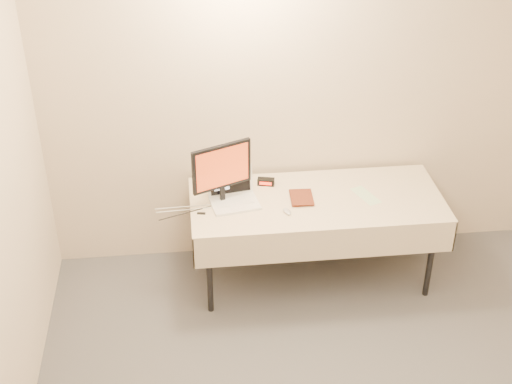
{
  "coord_description": "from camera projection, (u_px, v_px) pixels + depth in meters",
  "views": [
    {
      "loc": [
        -0.93,
        -2.3,
        3.55
      ],
      "look_at": [
        -0.46,
        1.99,
        0.86
      ],
      "focal_mm": 50.0,
      "sensor_mm": 36.0,
      "label": 1
    }
  ],
  "objects": [
    {
      "name": "clicker",
      "position": [
        287.0,
        211.0,
        5.07
      ],
      "size": [
        0.07,
        0.1,
        0.02
      ],
      "primitive_type": "ellipsoid",
      "rotation": [
        0.0,
        0.0,
        0.34
      ],
      "color": "#B4B4B6",
      "rests_on": "table"
    },
    {
      "name": "table",
      "position": [
        316.0,
        206.0,
        5.27
      ],
      "size": [
        1.86,
        0.81,
        0.74
      ],
      "color": "black",
      "rests_on": "ground"
    },
    {
      "name": "alarm_clock",
      "position": [
        266.0,
        182.0,
        5.39
      ],
      "size": [
        0.14,
        0.08,
        0.05
      ],
      "rotation": [
        0.0,
        0.0,
        -0.24
      ],
      "color": "black",
      "rests_on": "table"
    },
    {
      "name": "usb_dongle",
      "position": [
        201.0,
        213.0,
        5.06
      ],
      "size": [
        0.06,
        0.03,
        0.01
      ],
      "primitive_type": "cube",
      "rotation": [
        0.0,
        0.0,
        -0.18
      ],
      "color": "black",
      "rests_on": "table"
    },
    {
      "name": "monitor",
      "position": [
        222.0,
        169.0,
        5.05
      ],
      "size": [
        0.43,
        0.21,
        0.47
      ],
      "rotation": [
        0.0,
        0.0,
        0.4
      ],
      "color": "black",
      "rests_on": "table"
    },
    {
      "name": "paper_form",
      "position": [
        366.0,
        196.0,
        5.27
      ],
      "size": [
        0.19,
        0.29,
        0.0
      ],
      "primitive_type": "cube",
      "rotation": [
        0.0,
        0.0,
        0.38
      ],
      "color": "#C8EBBB",
      "rests_on": "table"
    },
    {
      "name": "book",
      "position": [
        291.0,
        187.0,
        5.17
      ],
      "size": [
        0.17,
        0.03,
        0.22
      ],
      "primitive_type": "imported",
      "rotation": [
        0.0,
        0.0,
        -0.05
      ],
      "color": "#9B391C",
      "rests_on": "table"
    },
    {
      "name": "back_wall",
      "position": [
        309.0,
        97.0,
        5.3
      ],
      "size": [
        4.0,
        0.1,
        2.7
      ],
      "primitive_type": "cube",
      "color": "beige",
      "rests_on": "ground"
    },
    {
      "name": "laptop",
      "position": [
        233.0,
        194.0,
        5.18
      ],
      "size": [
        0.38,
        0.34,
        0.24
      ],
      "rotation": [
        0.0,
        0.0,
        0.17
      ],
      "color": "white",
      "rests_on": "table"
    }
  ]
}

